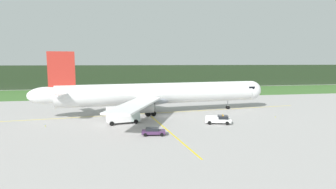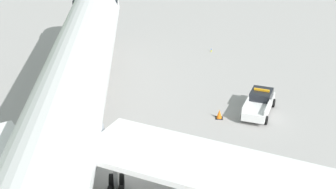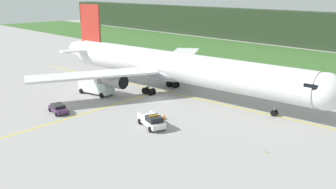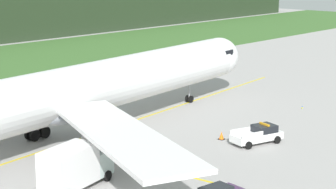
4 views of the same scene
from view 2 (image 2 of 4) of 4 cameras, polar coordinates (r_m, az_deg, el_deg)
ground at (r=37.25m, az=-4.16°, el=-8.39°), size 320.00×320.00×0.00m
taxiway_centerline_main at (r=37.97m, az=-10.60°, el=-8.10°), size 78.89×8.82×0.01m
airliner at (r=34.97m, az=-11.36°, el=-2.06°), size 59.23×44.77×15.08m
ops_pickup_truck at (r=45.45m, az=10.14°, el=-0.95°), size 5.58×3.40×1.94m
apron_cone at (r=44.20m, az=5.73°, el=-2.19°), size 0.63×0.63×0.79m
taxiway_edge_light_east at (r=59.59m, az=4.84°, el=4.95°), size 0.12×0.12×0.37m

